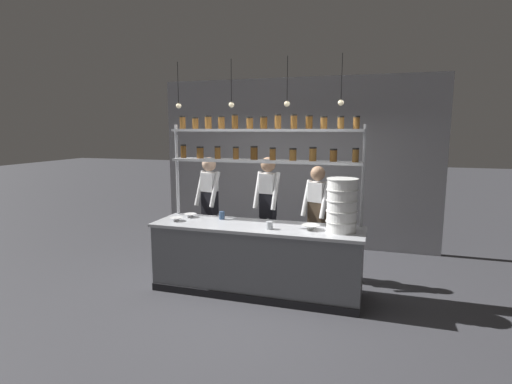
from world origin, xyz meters
The scene contains 14 objects.
ground_plane centered at (0.00, 0.00, 0.00)m, with size 40.00×40.00×0.00m, color #3D3D42.
back_wall centered at (0.00, 2.45, 1.55)m, with size 5.19×0.12×3.09m, color #939399.
prep_counter centered at (0.00, 0.00, 0.46)m, with size 2.79×0.76×0.92m.
spice_shelf_unit centered at (-0.01, 0.33, 1.91)m, with size 2.68×0.28×2.37m.
chef_left centered at (-1.03, 0.82, 1.01)m, with size 0.41×0.34×1.74m.
chef_center centered at (-0.08, 0.84, 1.02)m, with size 0.39×0.32×1.76m.
chef_right centered at (0.68, 0.75, 0.95)m, with size 0.42×0.35×1.65m.
container_stack centered at (1.09, 0.01, 1.25)m, with size 0.38×0.38×0.66m.
prep_bowl_near_left centered at (-1.12, -0.09, 0.94)m, with size 0.18×0.18×0.05m.
prep_bowl_center_front centered at (-1.05, 0.18, 0.94)m, with size 0.18×0.18×0.05m.
prep_bowl_center_back centered at (0.72, -0.02, 0.95)m, with size 0.23×0.23×0.06m.
serving_cup_front centered at (-0.57, 0.19, 0.97)m, with size 0.08×0.08×0.11m.
serving_cup_by_board centered at (0.22, -0.14, 0.97)m, with size 0.09×0.09×0.09m.
pendant_light_row centered at (0.00, 0.00, 2.50)m, with size 2.20×0.07×0.60m.
Camera 1 is at (1.51, -4.88, 2.17)m, focal length 28.00 mm.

